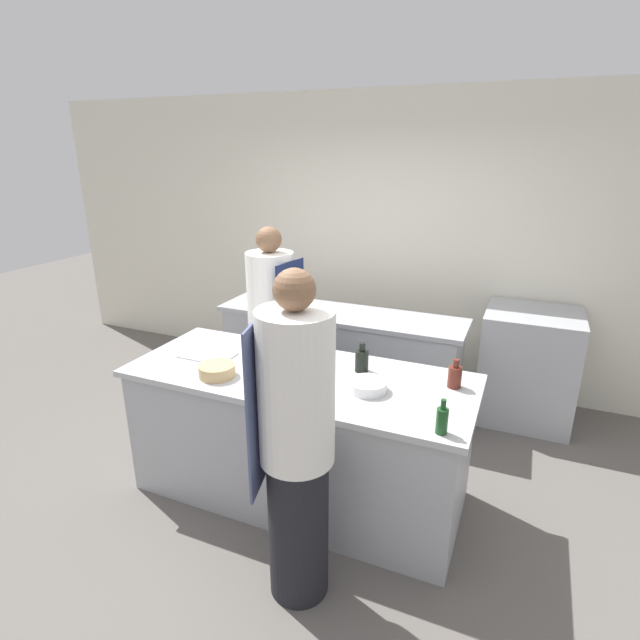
# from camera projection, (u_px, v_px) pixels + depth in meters

# --- Properties ---
(ground_plane) EXTENTS (16.00, 16.00, 0.00)m
(ground_plane) POSITION_uv_depth(u_px,v_px,m) (300.00, 490.00, 3.51)
(ground_plane) COLOR #605B56
(wall_back) EXTENTS (8.00, 0.06, 2.80)m
(wall_back) POSITION_uv_depth(u_px,v_px,m) (391.00, 242.00, 4.90)
(wall_back) COLOR silver
(wall_back) RESTS_ON ground_plane
(prep_counter) EXTENTS (2.25, 0.91, 0.91)m
(prep_counter) POSITION_uv_depth(u_px,v_px,m) (300.00, 434.00, 3.36)
(prep_counter) COLOR #A8AAAF
(prep_counter) RESTS_ON ground_plane
(pass_counter) EXTENTS (2.20, 0.57, 0.91)m
(pass_counter) POSITION_uv_depth(u_px,v_px,m) (339.00, 360.00, 4.53)
(pass_counter) COLOR #A8AAAF
(pass_counter) RESTS_ON ground_plane
(oven_range) EXTENTS (0.77, 0.71, 0.98)m
(oven_range) POSITION_uv_depth(u_px,v_px,m) (527.00, 366.00, 4.33)
(oven_range) COLOR #A8AAAF
(oven_range) RESTS_ON ground_plane
(chef_at_prep_near) EXTENTS (0.42, 0.40, 1.79)m
(chef_at_prep_near) POSITION_uv_depth(u_px,v_px,m) (296.00, 445.00, 2.45)
(chef_at_prep_near) COLOR black
(chef_at_prep_near) RESTS_ON ground_plane
(chef_at_stove) EXTENTS (0.41, 0.39, 1.72)m
(chef_at_stove) POSITION_uv_depth(u_px,v_px,m) (272.00, 332.00, 4.06)
(chef_at_stove) COLOR black
(chef_at_stove) RESTS_ON ground_plane
(bottle_olive_oil) EXTENTS (0.08, 0.08, 0.18)m
(bottle_olive_oil) POSITION_uv_depth(u_px,v_px,m) (455.00, 376.00, 3.00)
(bottle_olive_oil) COLOR #5B2319
(bottle_olive_oil) RESTS_ON prep_counter
(bottle_vinegar) EXTENTS (0.09, 0.09, 0.20)m
(bottle_vinegar) POSITION_uv_depth(u_px,v_px,m) (362.00, 360.00, 3.21)
(bottle_vinegar) COLOR black
(bottle_vinegar) RESTS_ON prep_counter
(bottle_wine) EXTENTS (0.06, 0.06, 0.19)m
(bottle_wine) POSITION_uv_depth(u_px,v_px,m) (442.00, 420.00, 2.51)
(bottle_wine) COLOR #19471E
(bottle_wine) RESTS_ON prep_counter
(bowl_mixing_large) EXTENTS (0.21, 0.21, 0.08)m
(bowl_mixing_large) POSITION_uv_depth(u_px,v_px,m) (312.00, 355.00, 3.38)
(bowl_mixing_large) COLOR white
(bowl_mixing_large) RESTS_ON prep_counter
(bowl_prep_small) EXTENTS (0.23, 0.23, 0.06)m
(bowl_prep_small) POSITION_uv_depth(u_px,v_px,m) (368.00, 386.00, 2.97)
(bowl_prep_small) COLOR white
(bowl_prep_small) RESTS_ON prep_counter
(bowl_ceramic_blue) EXTENTS (0.23, 0.23, 0.08)m
(bowl_ceramic_blue) POSITION_uv_depth(u_px,v_px,m) (217.00, 370.00, 3.15)
(bowl_ceramic_blue) COLOR tan
(bowl_ceramic_blue) RESTS_ON prep_counter
(cup) EXTENTS (0.09, 0.09, 0.10)m
(cup) POSITION_uv_depth(u_px,v_px,m) (314.00, 378.00, 3.02)
(cup) COLOR #B2382D
(cup) RESTS_ON prep_counter
(cutting_board) EXTENTS (0.36, 0.23, 0.01)m
(cutting_board) POSITION_uv_depth(u_px,v_px,m) (208.00, 355.00, 3.48)
(cutting_board) COLOR white
(cutting_board) RESTS_ON prep_counter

